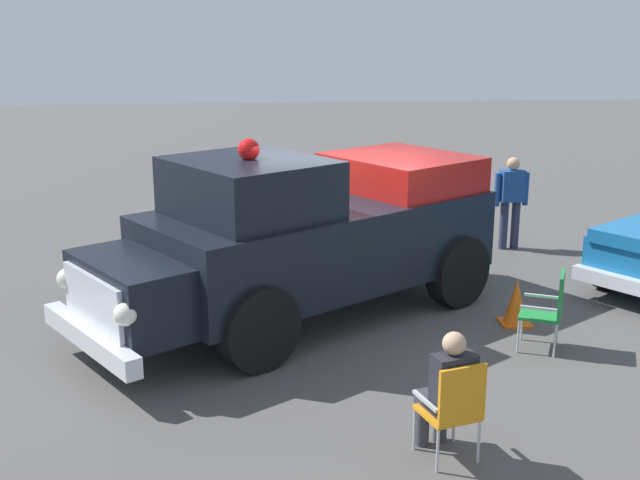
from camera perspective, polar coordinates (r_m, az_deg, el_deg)
The scene contains 7 objects.
ground_plane at distance 11.59m, azimuth 1.65°, elevation -4.83°, with size 60.00×60.00×0.00m, color #514F4C.
vintage_fire_truck at distance 10.86m, azimuth -0.96°, elevation 0.41°, with size 5.13×6.14×2.59m.
lawn_chair_near_truck at distance 7.60m, azimuth 9.58°, elevation -11.55°, with size 0.62×0.62×1.02m.
lawn_chair_by_car at distance 10.35m, azimuth 16.11°, elevation -4.51°, with size 0.65×0.66×1.02m.
spectator_seated at distance 7.65m, azimuth 9.08°, elevation -10.43°, with size 0.62×0.51×1.29m.
spectator_standing at distance 14.71m, azimuth 13.50°, elevation 3.04°, with size 0.29×0.65×1.68m.
traffic_cone at distance 11.19m, azimuth 13.83°, elevation -4.37°, with size 0.40×0.40×0.64m.
Camera 1 is at (-10.80, 1.30, 4.01)m, focal length 44.82 mm.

